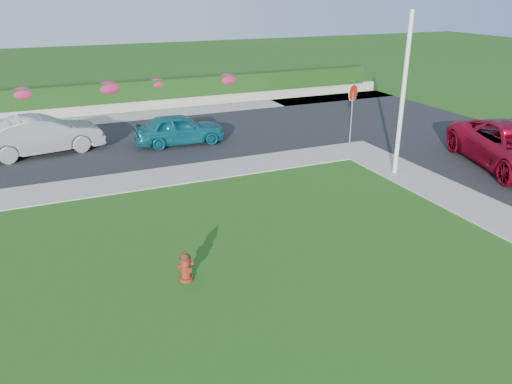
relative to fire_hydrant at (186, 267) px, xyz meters
name	(u,v)px	position (x,y,z in m)	size (l,w,h in m)	color
ground	(323,293)	(2.72, -1.80, -0.37)	(120.00, 120.00, 0.00)	black
street_far	(56,151)	(-2.28, 12.20, -0.35)	(26.00, 8.00, 0.04)	black
sidewalk_far	(33,195)	(-3.28, 7.20, -0.35)	(24.00, 2.00, 0.04)	gray
curb_corner	(357,150)	(9.72, 7.20, -0.35)	(2.00, 2.00, 0.04)	gray
sidewalk_beyond	(129,117)	(1.72, 17.20, -0.35)	(34.00, 2.00, 0.04)	gray
retaining_wall	(124,107)	(1.72, 18.70, -0.07)	(34.00, 0.40, 0.60)	gray
hedge	(122,91)	(1.72, 18.80, 0.78)	(32.00, 0.90, 1.10)	black
fire_hydrant	(186,267)	(0.00, 0.00, 0.00)	(0.40, 0.38, 0.77)	#52160C
sedan_teal	(180,129)	(2.92, 11.09, 0.35)	(1.59, 3.96, 1.35)	#0D5565
sedan_silver	(42,135)	(-2.75, 11.99, 0.47)	(1.69, 4.85, 1.60)	#979A9E
utility_pole	(403,96)	(9.36, 4.15, 2.56)	(0.16, 0.16, 5.86)	silver
stop_sign	(353,100)	(9.67, 7.71, 1.72)	(0.69, 0.35, 2.79)	slate
flower_clump_c	(23,94)	(-3.37, 18.70, 1.05)	(1.43, 0.92, 0.71)	#AB1D61
flower_clump_d	(109,88)	(1.02, 18.70, 1.03)	(1.54, 0.99, 0.77)	#AB1D61
flower_clump_e	(157,84)	(3.75, 18.70, 1.09)	(1.25, 0.80, 0.62)	#AB1D61
flower_clump_f	(227,80)	(8.02, 18.70, 1.04)	(1.46, 0.94, 0.73)	#AB1D61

